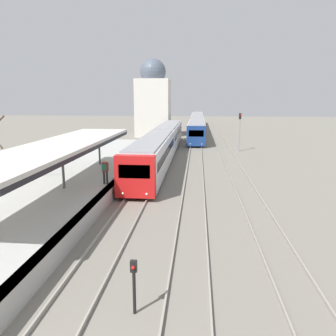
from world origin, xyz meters
The scene contains 7 objects.
platform_canopy centered at (-4.38, 14.95, 3.65)m, with size 4.00×19.19×2.86m.
person_on_platform centered at (-2.11, 16.18, 1.91)m, with size 0.40×0.40×1.66m.
train_near centered at (0.00, 31.76, 1.72)m, with size 2.59×32.88×3.10m.
train_far centered at (3.68, 61.53, 1.69)m, with size 2.56×45.44×3.05m.
signal_post_near centered at (2.08, 4.48, 1.09)m, with size 0.20×0.21×1.76m.
signal_mast_far centered at (9.02, 36.87, 2.98)m, with size 0.28×0.29×4.70m.
distant_domed_building centered at (-3.89, 52.95, 6.12)m, with size 5.69×5.69×13.07m.
Camera 1 is at (3.91, -4.28, 6.45)m, focal length 35.00 mm.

